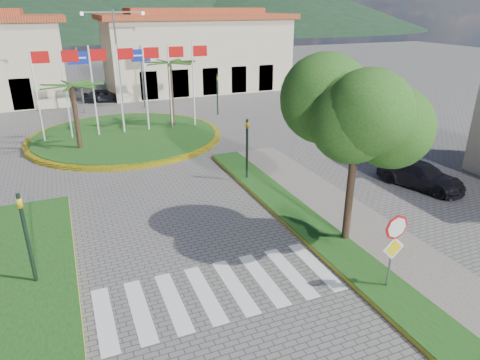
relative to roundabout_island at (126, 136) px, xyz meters
name	(u,v)px	position (x,y,z in m)	size (l,w,h in m)	color
sidewalk_right	(413,280)	(6.00, -20.00, -0.10)	(4.00, 28.00, 0.15)	gray
verge_right	(383,288)	(4.80, -20.00, -0.09)	(1.60, 28.00, 0.18)	#194513
crosswalk	(217,291)	(0.00, -18.00, -0.17)	(8.00, 3.00, 0.01)	silver
roundabout_island	(126,136)	(0.00, 0.00, 0.00)	(12.70, 12.70, 6.00)	yellow
stop_sign	(394,241)	(4.90, -20.04, 1.61)	(0.80, 0.11, 2.65)	slate
deciduous_tree	(359,106)	(5.50, -17.00, 5.00)	(3.60, 3.60, 6.80)	black
traffic_light_left	(26,232)	(-5.20, -15.50, 1.77)	(0.15, 0.18, 3.20)	black
traffic_light_right	(247,144)	(4.50, -10.00, 1.77)	(0.15, 0.18, 3.20)	black
traffic_light_far	(217,91)	(8.00, 4.00, 1.77)	(0.18, 0.15, 3.20)	black
direction_sign_west	(79,69)	(-2.00, 8.97, 3.35)	(1.60, 0.14, 5.20)	slate
direction_sign_east	(141,66)	(3.00, 8.97, 3.35)	(1.60, 0.14, 5.20)	slate
street_lamp_centre	(118,56)	(1.00, 8.00, 4.32)	(4.80, 0.16, 8.00)	slate
building_right	(196,51)	(10.00, 16.00, 3.73)	(19.08, 9.54, 8.05)	beige
hill_far_east	(279,3)	(70.00, 113.00, 8.82)	(120.00, 120.00, 18.00)	black
hill_near_back	(22,7)	(-10.00, 108.00, 7.82)	(110.00, 110.00, 16.00)	black
white_van	(43,99)	(-5.22, 13.58, 0.35)	(1.76, 3.81, 1.06)	silver
car_dark_a	(104,95)	(-0.02, 12.71, 0.43)	(1.42, 3.53, 1.20)	black
car_dark_b	(153,91)	(4.59, 13.04, 0.47)	(1.36, 3.90, 1.28)	black
car_side_right	(421,175)	(12.00, -14.01, 0.43)	(1.71, 4.20, 1.22)	black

